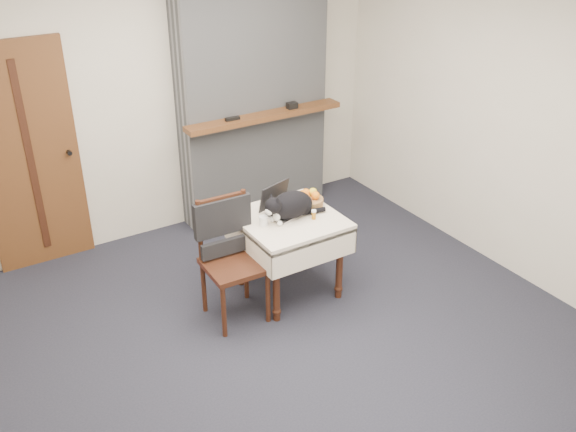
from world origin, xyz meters
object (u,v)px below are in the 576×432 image
object	(u,v)px
door	(30,158)
pill_bottle	(314,214)
side_table	(289,230)
fruit_basket	(309,200)
cat	(291,205)
cream_jar	(263,221)
chair	(228,242)
laptop	(282,206)

from	to	relation	value
door	pill_bottle	distance (m)	2.47
side_table	fruit_basket	bearing A→B (deg)	20.03
cat	cream_jar	bearing A→B (deg)	169.29
cat	fruit_basket	size ratio (longest dim) A/B	2.30
door	pill_bottle	size ratio (longest dim) A/B	25.36
fruit_basket	chair	bearing A→B (deg)	-174.54
laptop	fruit_basket	size ratio (longest dim) A/B	1.63
cat	chair	size ratio (longest dim) A/B	0.55
side_table	fruit_basket	size ratio (longest dim) A/B	3.28
chair	cat	bearing A→B (deg)	-1.01
fruit_basket	cat	bearing A→B (deg)	-156.09
pill_bottle	door	bearing A→B (deg)	135.66
laptop	pill_bottle	xyz separation A→B (m)	(0.15, -0.24, -0.02)
door	cream_jar	distance (m)	2.12
cream_jar	pill_bottle	xyz separation A→B (m)	(0.39, -0.12, 0.00)
laptop	chair	world-z (taller)	chair
fruit_basket	chair	distance (m)	0.81
cream_jar	chair	distance (m)	0.32
side_table	pill_bottle	xyz separation A→B (m)	(0.15, -0.13, 0.15)
side_table	laptop	xyz separation A→B (m)	(-0.00, 0.11, 0.17)
laptop	cat	distance (m)	0.13
door	pill_bottle	bearing A→B (deg)	-44.34
side_table	laptop	size ratio (longest dim) A/B	2.01
cat	pill_bottle	xyz separation A→B (m)	(0.14, -0.12, -0.07)
cream_jar	fruit_basket	size ratio (longest dim) A/B	0.33
side_table	cat	xyz separation A→B (m)	(0.02, -0.01, 0.22)
pill_bottle	fruit_basket	bearing A→B (deg)	66.00
door	side_table	distance (m)	2.29
door	cat	distance (m)	2.28
cat	cream_jar	size ratio (longest dim) A/B	6.97
laptop	pill_bottle	distance (m)	0.28
side_table	door	bearing A→B (deg)	135.28
side_table	pill_bottle	distance (m)	0.25
cream_jar	pill_bottle	size ratio (longest dim) A/B	0.99
fruit_basket	cream_jar	bearing A→B (deg)	-168.47
door	fruit_basket	bearing A→B (deg)	-38.91
cream_jar	laptop	bearing A→B (deg)	26.49
side_table	chair	world-z (taller)	chair
cream_jar	fruit_basket	world-z (taller)	fruit_basket
laptop	side_table	bearing A→B (deg)	-106.65
cat	chair	world-z (taller)	chair
laptop	cream_jar	world-z (taller)	laptop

